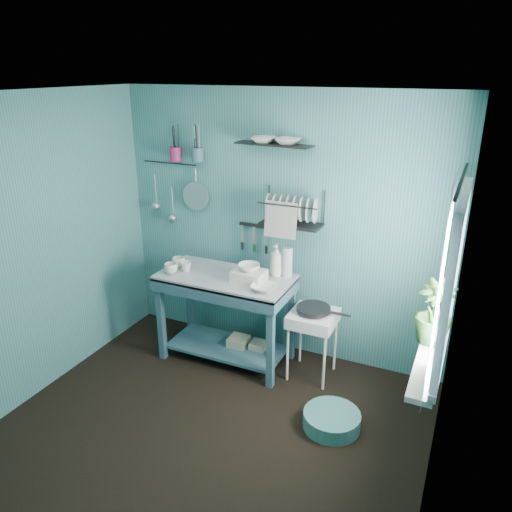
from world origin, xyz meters
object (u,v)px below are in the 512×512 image
at_px(wash_tub, 249,276).
at_px(water_bottle, 287,262).
at_px(potted_plant, 434,312).
at_px(dish_rack, 292,208).
at_px(mug_left, 171,268).
at_px(frying_pan, 314,309).
at_px(mug_mid, 186,267).
at_px(mug_right, 179,262).
at_px(utensil_cup_magenta, 175,154).
at_px(soap_bottle, 276,260).
at_px(work_counter, 226,318).
at_px(colander, 196,196).
at_px(hotplate_stand, 312,344).
at_px(storage_tin_small, 259,351).
at_px(storage_tin_large, 239,347).
at_px(utensil_cup_teal, 197,155).
at_px(floor_basin, 332,420).

distance_m(wash_tub, water_bottle, 0.37).
height_order(water_bottle, potted_plant, potted_plant).
bearing_deg(wash_tub, dish_rack, 51.05).
relative_size(mug_left, frying_pan, 0.41).
bearing_deg(wash_tub, potted_plant, -12.24).
height_order(mug_mid, mug_right, mug_right).
bearing_deg(mug_left, utensil_cup_magenta, 113.50).
bearing_deg(potted_plant, mug_left, 174.95).
bearing_deg(frying_pan, soap_bottle, 162.30).
xyz_separation_m(work_counter, utensil_cup_magenta, (-0.70, 0.36, 1.44)).
height_order(mug_right, colander, colander).
height_order(work_counter, mug_mid, mug_mid).
distance_m(hotplate_stand, storage_tin_small, 0.58).
bearing_deg(potted_plant, wash_tub, 167.76).
relative_size(work_counter, potted_plant, 2.64).
distance_m(frying_pan, colander, 1.60).
bearing_deg(mug_left, dish_rack, 25.14).
bearing_deg(mug_right, hotplate_stand, 2.94).
bearing_deg(work_counter, hotplate_stand, 4.19).
relative_size(colander, storage_tin_large, 1.27).
distance_m(utensil_cup_teal, potted_plant, 2.55).
bearing_deg(storage_tin_large, storage_tin_small, 8.53).
relative_size(frying_pan, floor_basin, 0.67).
xyz_separation_m(dish_rack, storage_tin_large, (-0.41, -0.26, -1.38)).
relative_size(wash_tub, dish_rack, 0.51).
bearing_deg(dish_rack, mug_right, -168.60).
distance_m(potted_plant, storage_tin_small, 1.87).
height_order(mug_left, frying_pan, mug_left).
bearing_deg(work_counter, water_bottle, 22.43).
distance_m(mug_right, soap_bottle, 0.95).
xyz_separation_m(mug_right, floor_basin, (1.71, -0.55, -0.85)).
bearing_deg(mug_right, utensil_cup_magenta, 119.85).
bearing_deg(floor_basin, mug_left, 167.10).
distance_m(frying_pan, storage_tin_large, 0.93).
bearing_deg(frying_pan, mug_mid, -173.96).
relative_size(mug_mid, utensil_cup_magenta, 0.77).
height_order(mug_mid, floor_basin, mug_mid).
relative_size(mug_mid, potted_plant, 0.22).
bearing_deg(mug_mid, frying_pan, 6.04).
height_order(hotplate_stand, storage_tin_small, hotplate_stand).
height_order(mug_right, storage_tin_large, mug_right).
relative_size(wash_tub, hotplate_stand, 0.44).
bearing_deg(floor_basin, storage_tin_small, 145.49).
bearing_deg(floor_basin, water_bottle, 132.07).
distance_m(mug_right, frying_pan, 1.36).
bearing_deg(work_counter, floor_basin, -24.81).
height_order(wash_tub, soap_bottle, soap_bottle).
bearing_deg(floor_basin, mug_right, 162.27).
height_order(work_counter, hotplate_stand, work_counter).
bearing_deg(frying_pan, mug_right, -177.06).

